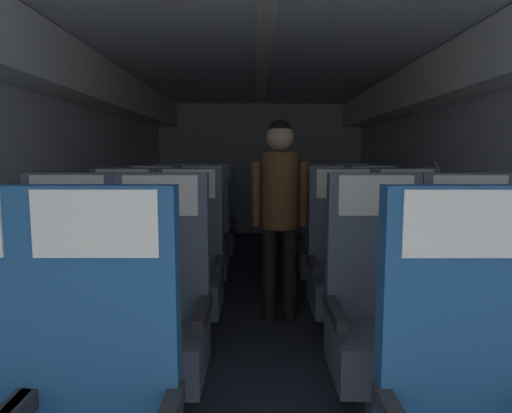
{
  "coord_description": "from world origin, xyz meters",
  "views": [
    {
      "loc": [
        -0.06,
        0.21,
        1.28
      ],
      "look_at": [
        -0.06,
        4.35,
        0.8
      ],
      "focal_mm": 31.09,
      "sensor_mm": 36.0,
      "label": 1
    }
  ],
  "objects_px": {
    "seat_c_left_window": "(122,269)",
    "seat_e_left_aisle": "(213,226)",
    "seat_b_right_window": "(377,316)",
    "seat_d_left_window": "(152,243)",
    "seat_b_right_aisle": "(471,316)",
    "seat_d_right_window": "(323,243)",
    "seat_c_left_aisle": "(188,269)",
    "seat_c_right_window": "(343,269)",
    "seat_d_right_aisle": "(372,243)",
    "seat_c_right_aisle": "(407,268)",
    "seat_e_left_window": "(172,226)",
    "seat_e_right_aisle": "(352,227)",
    "seat_b_left_aisle": "(160,317)",
    "seat_e_right_window": "(310,227)",
    "seat_b_left_window": "(66,315)",
    "seat_d_left_aisle": "(202,243)",
    "flight_attendant": "(280,200)"
  },
  "relations": [
    {
      "from": "seat_b_left_window",
      "to": "seat_c_right_window",
      "type": "relative_size",
      "value": 1.0
    },
    {
      "from": "seat_c_left_window",
      "to": "seat_e_left_aisle",
      "type": "bearing_deg",
      "value": 76.0
    },
    {
      "from": "seat_d_right_aisle",
      "to": "seat_e_left_window",
      "type": "distance_m",
      "value": 2.19
    },
    {
      "from": "seat_c_right_window",
      "to": "seat_e_right_window",
      "type": "distance_m",
      "value": 1.84
    },
    {
      "from": "seat_c_left_window",
      "to": "seat_e_right_window",
      "type": "relative_size",
      "value": 1.0
    },
    {
      "from": "seat_b_left_aisle",
      "to": "seat_b_left_window",
      "type": "bearing_deg",
      "value": 176.61
    },
    {
      "from": "seat_b_left_window",
      "to": "seat_d_left_aisle",
      "type": "height_order",
      "value": "same"
    },
    {
      "from": "seat_c_right_window",
      "to": "seat_e_right_aisle",
      "type": "bearing_deg",
      "value": 76.1
    },
    {
      "from": "seat_e_left_aisle",
      "to": "seat_e_right_aisle",
      "type": "bearing_deg",
      "value": -0.52
    },
    {
      "from": "seat_b_left_aisle",
      "to": "seat_b_right_aisle",
      "type": "relative_size",
      "value": 1.0
    },
    {
      "from": "seat_c_left_aisle",
      "to": "seat_c_right_window",
      "type": "height_order",
      "value": "same"
    },
    {
      "from": "seat_b_right_aisle",
      "to": "seat_d_right_aisle",
      "type": "relative_size",
      "value": 1.0
    },
    {
      "from": "seat_b_right_window",
      "to": "seat_d_left_aisle",
      "type": "xyz_separation_m",
      "value": [
        -1.07,
        1.82,
        0.0
      ]
    },
    {
      "from": "seat_b_left_aisle",
      "to": "flight_attendant",
      "type": "height_order",
      "value": "flight_attendant"
    },
    {
      "from": "seat_c_right_aisle",
      "to": "seat_e_left_aisle",
      "type": "xyz_separation_m",
      "value": [
        -1.53,
        1.83,
        0.0
      ]
    },
    {
      "from": "seat_c_right_window",
      "to": "flight_attendant",
      "type": "distance_m",
      "value": 0.7
    },
    {
      "from": "seat_d_right_aisle",
      "to": "seat_e_right_window",
      "type": "bearing_deg",
      "value": 116.22
    },
    {
      "from": "seat_b_right_aisle",
      "to": "seat_d_left_aisle",
      "type": "bearing_deg",
      "value": 130.29
    },
    {
      "from": "seat_e_left_aisle",
      "to": "seat_b_right_window",
      "type": "bearing_deg",
      "value": -68.88
    },
    {
      "from": "seat_c_right_window",
      "to": "seat_e_right_window",
      "type": "xyz_separation_m",
      "value": [
        -0.0,
        1.84,
        0.0
      ]
    },
    {
      "from": "seat_b_left_aisle",
      "to": "seat_e_left_aisle",
      "type": "relative_size",
      "value": 1.0
    },
    {
      "from": "seat_c_right_aisle",
      "to": "seat_e_right_aisle",
      "type": "distance_m",
      "value": 1.82
    },
    {
      "from": "seat_b_right_aisle",
      "to": "seat_b_left_window",
      "type": "bearing_deg",
      "value": 179.46
    },
    {
      "from": "seat_b_left_window",
      "to": "seat_d_right_aisle",
      "type": "distance_m",
      "value": 2.7
    },
    {
      "from": "seat_d_left_window",
      "to": "seat_e_right_window",
      "type": "height_order",
      "value": "same"
    },
    {
      "from": "seat_b_right_window",
      "to": "seat_e_left_window",
      "type": "height_order",
      "value": "same"
    },
    {
      "from": "seat_b_left_aisle",
      "to": "seat_b_right_window",
      "type": "distance_m",
      "value": 1.06
    },
    {
      "from": "seat_b_right_window",
      "to": "seat_d_left_window",
      "type": "distance_m",
      "value": 2.39
    },
    {
      "from": "seat_b_right_aisle",
      "to": "seat_b_right_window",
      "type": "height_order",
      "value": "same"
    },
    {
      "from": "seat_b_right_window",
      "to": "seat_c_left_window",
      "type": "height_order",
      "value": "same"
    },
    {
      "from": "seat_e_right_window",
      "to": "seat_b_right_aisle",
      "type": "bearing_deg",
      "value": -80.58
    },
    {
      "from": "seat_b_left_aisle",
      "to": "seat_c_left_aisle",
      "type": "distance_m",
      "value": 0.92
    },
    {
      "from": "seat_d_right_window",
      "to": "flight_attendant",
      "type": "distance_m",
      "value": 0.87
    },
    {
      "from": "seat_b_right_aisle",
      "to": "seat_d_right_window",
      "type": "relative_size",
      "value": 1.0
    },
    {
      "from": "seat_c_left_window",
      "to": "seat_b_right_window",
      "type": "bearing_deg",
      "value": -30.85
    },
    {
      "from": "seat_c_right_window",
      "to": "seat_e_left_aisle",
      "type": "height_order",
      "value": "same"
    },
    {
      "from": "seat_e_left_window",
      "to": "seat_e_right_window",
      "type": "height_order",
      "value": "same"
    },
    {
      "from": "seat_c_left_window",
      "to": "seat_e_left_aisle",
      "type": "xyz_separation_m",
      "value": [
        0.46,
        1.85,
        0.0
      ]
    },
    {
      "from": "seat_d_left_window",
      "to": "seat_e_left_aisle",
      "type": "bearing_deg",
      "value": 63.01
    },
    {
      "from": "seat_c_left_window",
      "to": "seat_d_right_aisle",
      "type": "distance_m",
      "value": 2.19
    },
    {
      "from": "seat_d_left_window",
      "to": "seat_e_right_window",
      "type": "distance_m",
      "value": 1.79
    },
    {
      "from": "seat_c_right_aisle",
      "to": "seat_e_left_window",
      "type": "bearing_deg",
      "value": 137.43
    },
    {
      "from": "seat_c_right_window",
      "to": "seat_e_left_aisle",
      "type": "xyz_separation_m",
      "value": [
        -1.08,
        1.85,
        0.0
      ]
    },
    {
      "from": "seat_e_right_window",
      "to": "seat_e_left_window",
      "type": "bearing_deg",
      "value": 179.62
    },
    {
      "from": "seat_c_right_aisle",
      "to": "seat_e_right_aisle",
      "type": "relative_size",
      "value": 1.0
    },
    {
      "from": "seat_c_right_aisle",
      "to": "seat_e_left_window",
      "type": "xyz_separation_m",
      "value": [
        -1.99,
        1.83,
        0.0
      ]
    },
    {
      "from": "flight_attendant",
      "to": "seat_e_right_aisle",
      "type": "bearing_deg",
      "value": -102.02
    },
    {
      "from": "seat_b_left_aisle",
      "to": "seat_e_right_aisle",
      "type": "height_order",
      "value": "same"
    },
    {
      "from": "seat_b_right_window",
      "to": "seat_e_left_aisle",
      "type": "relative_size",
      "value": 1.0
    },
    {
      "from": "seat_d_left_window",
      "to": "seat_b_left_aisle",
      "type": "bearing_deg",
      "value": -75.68
    }
  ]
}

